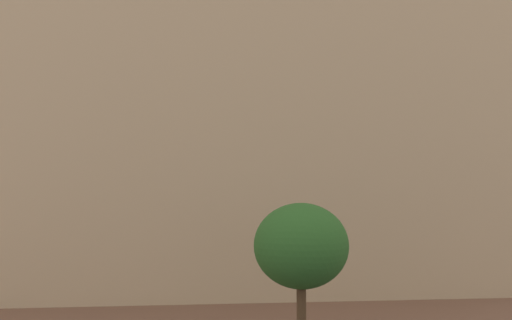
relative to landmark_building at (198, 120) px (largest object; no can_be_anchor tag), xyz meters
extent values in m
cube|color=beige|center=(0.26, 0.23, -1.66)|extent=(29.93, 14.09, 14.68)
cube|color=#38424C|center=(0.26, 0.23, 6.88)|extent=(27.53, 12.97, 2.40)
cube|color=beige|center=(-3.53, 0.23, 5.34)|extent=(4.15, 4.15, 28.68)
cylinder|color=beige|center=(13.72, -5.31, 0.39)|extent=(2.80, 2.80, 18.78)
cylinder|color=brown|center=(3.29, -14.31, -7.93)|extent=(0.30, 0.30, 2.13)
ellipsoid|color=#2D6B2D|center=(3.29, -14.31, -5.69)|extent=(2.94, 2.94, 2.65)
camera|label=1|loc=(0.21, -30.99, -3.93)|focal=38.10mm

